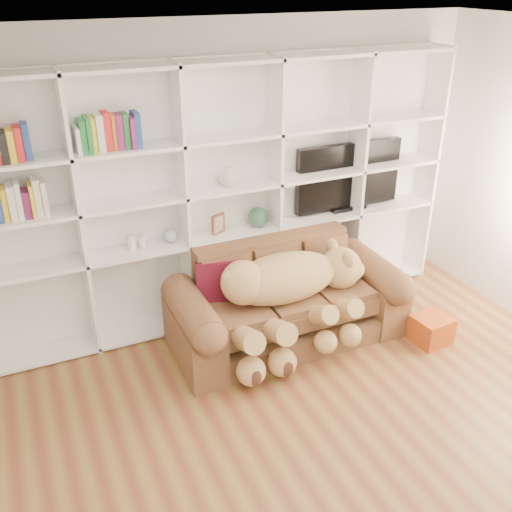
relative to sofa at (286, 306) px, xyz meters
name	(u,v)px	position (x,y,z in m)	size (l,w,h in m)	color
floor	(363,481)	(-0.28, -1.70, -0.33)	(5.00, 5.00, 0.00)	brown
ceiling	(414,52)	(-0.28, -1.70, 2.37)	(5.00, 5.00, 0.00)	white
wall_back	(221,175)	(-0.28, 0.80, 1.02)	(5.00, 0.02, 2.70)	silver
bookshelf	(202,188)	(-0.52, 0.66, 0.98)	(4.43, 0.35, 2.40)	white
sofa	(286,306)	(0.00, 0.00, 0.00)	(2.07, 0.89, 0.87)	brown
teddy_bear	(289,291)	(-0.06, -0.17, 0.27)	(1.45, 0.82, 0.84)	tan
throw_pillow	(218,283)	(-0.59, 0.14, 0.30)	(0.37, 0.12, 0.37)	#4F0D15
gift_box	(431,329)	(1.16, -0.61, -0.20)	(0.31, 0.29, 0.25)	#B24717
tv	(348,177)	(1.00, 0.65, 0.87)	(1.14, 0.18, 0.67)	black
picture_frame	(218,224)	(-0.40, 0.60, 0.64)	(0.15, 0.03, 0.18)	#57311E
green_vase	(258,217)	(0.00, 0.60, 0.63)	(0.19, 0.19, 0.19)	#316042
figurine_tall	(131,242)	(-1.20, 0.60, 0.61)	(0.07, 0.07, 0.14)	silver
figurine_short	(142,242)	(-1.11, 0.60, 0.59)	(0.06, 0.06, 0.10)	silver
snow_globe	(171,236)	(-0.85, 0.60, 0.60)	(0.12, 0.12, 0.12)	silver
shelf_vase	(228,176)	(-0.29, 0.60, 1.08)	(0.17, 0.17, 0.18)	beige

